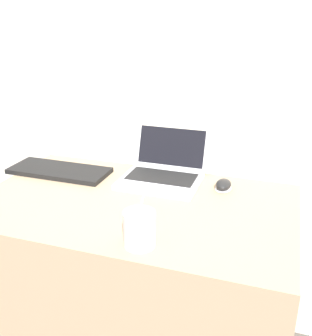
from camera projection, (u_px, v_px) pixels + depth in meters
wall_back at (167, 56)px, 1.63m from camera, size 7.00×0.04×2.50m
desk at (136, 286)px, 1.60m from camera, size 1.17×0.71×0.76m
laptop at (165, 166)px, 1.65m from camera, size 0.32×0.34×0.25m
drink_cup at (139, 228)px, 1.16m from camera, size 0.10×0.10×0.20m
computer_mouse at (223, 185)px, 1.56m from camera, size 0.06×0.10×0.04m
external_keyboard at (60, 171)px, 1.72m from camera, size 0.44×0.18×0.02m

